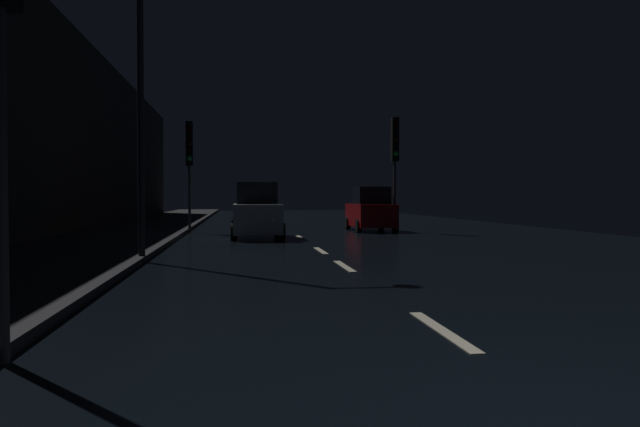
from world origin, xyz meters
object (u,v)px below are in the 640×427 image
streetlamp_overhead (159,45)px  car_parked_right_far (371,211)px  traffic_light_far_right (395,149)px  traffic_light_far_left (189,152)px  car_approaching_headlights (257,213)px

streetlamp_overhead → car_parked_right_far: bearing=58.1°
traffic_light_far_right → streetlamp_overhead: (-8.63, -11.29, 1.50)m
traffic_light_far_left → traffic_light_far_right: size_ratio=0.96×
traffic_light_far_right → car_approaching_headlights: (-6.09, -2.88, -2.69)m
traffic_light_far_left → car_approaching_headlights: traffic_light_far_left is taller
traffic_light_far_right → streetlamp_overhead: bearing=-37.7°
traffic_light_far_left → car_parked_right_far: bearing=90.4°
car_parked_right_far → traffic_light_far_left: bearing=94.2°
streetlamp_overhead → car_approaching_headlights: bearing=73.2°
traffic_light_far_left → traffic_light_far_right: (8.86, -0.72, 0.18)m
traffic_light_far_left → car_approaching_headlights: size_ratio=1.15×
traffic_light_far_right → car_parked_right_far: traffic_light_far_right is taller
traffic_light_far_left → streetlamp_overhead: 12.13m
traffic_light_far_left → car_parked_right_far: size_ratio=1.20×
car_approaching_headlights → traffic_light_far_right: bearing=115.3°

